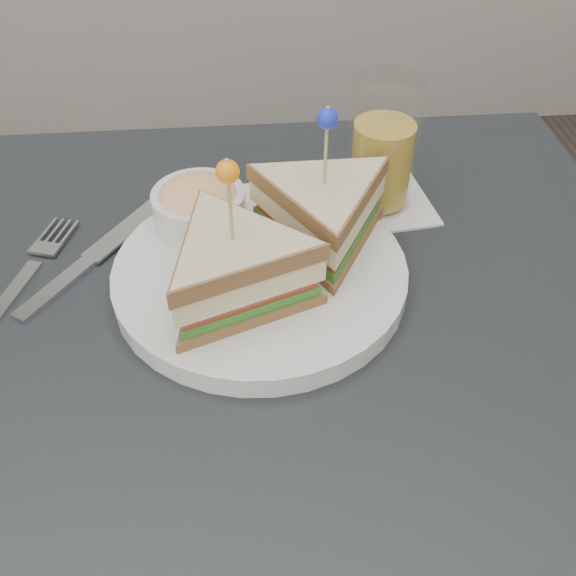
% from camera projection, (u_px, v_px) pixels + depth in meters
% --- Properties ---
extents(table, '(0.80, 0.80, 0.75)m').
position_uv_depth(table, '(279.00, 386.00, 0.65)').
color(table, black).
rests_on(table, ground).
extents(plate_meal, '(0.35, 0.34, 0.17)m').
position_uv_depth(plate_meal, '(267.00, 244.00, 0.62)').
color(plate_meal, silver).
rests_on(plate_meal, table).
extents(cutlery_fork, '(0.08, 0.21, 0.01)m').
position_uv_depth(cutlery_fork, '(26.00, 275.00, 0.65)').
color(cutlery_fork, silver).
rests_on(cutlery_fork, table).
extents(cutlery_knife, '(0.15, 0.21, 0.01)m').
position_uv_depth(cutlery_knife, '(97.00, 254.00, 0.68)').
color(cutlery_knife, silver).
rests_on(cutlery_knife, table).
extents(drink_set, '(0.13, 0.13, 0.15)m').
position_uv_depth(drink_set, '(382.00, 152.00, 0.71)').
color(drink_set, silver).
rests_on(drink_set, table).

